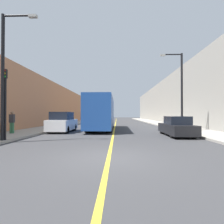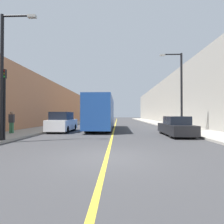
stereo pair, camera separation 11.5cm
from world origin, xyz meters
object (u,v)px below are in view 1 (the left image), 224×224
street_lamp_left (5,69)px  parked_suv_left (63,123)px  traffic_light (5,102)px  pedestrian (12,122)px  car_right_near (176,127)px  bus (102,113)px  street_lamp_right (180,87)px

street_lamp_left → parked_suv_left: bearing=78.2°
traffic_light → pedestrian: traffic_light is taller
car_right_near → street_lamp_left: 12.73m
car_right_near → street_lamp_left: size_ratio=0.62×
street_lamp_left → traffic_light: size_ratio=1.77×
street_lamp_left → traffic_light: (-0.07, 0.13, -1.96)m
traffic_light → parked_suv_left: bearing=77.4°
bus → street_lamp_left: size_ratio=1.37×
street_lamp_right → pedestrian: street_lamp_right is taller
car_right_near → street_lamp_left: (-11.54, -3.83, 3.77)m
traffic_light → bus: bearing=61.2°
bus → street_lamp_left: street_lamp_left is taller
car_right_near → pedestrian: 13.57m
street_lamp_right → bus: bearing=161.5°
street_lamp_right → traffic_light: 14.67m
street_lamp_left → pedestrian: bearing=116.9°
car_right_near → pedestrian: bearing=179.3°
parked_suv_left → pedestrian: (-3.42, -2.72, 0.20)m
bus → street_lamp_left: bearing=-118.1°
bus → pedestrian: bus is taller
car_right_near → street_lamp_right: size_ratio=0.63×
street_lamp_left → street_lamp_right: (12.89, 6.75, -0.08)m
car_right_near → traffic_light: traffic_light is taller
traffic_light → street_lamp_left: bearing=-62.1°
parked_suv_left → street_lamp_right: size_ratio=0.60×
parked_suv_left → car_right_near: bearing=-15.9°
parked_suv_left → car_right_near: (10.14, -2.89, -0.19)m
pedestrian → traffic_light: bearing=-63.2°
street_lamp_left → street_lamp_right: 14.55m
parked_suv_left → street_lamp_left: bearing=-101.8°
car_right_near → street_lamp_right: street_lamp_right is taller
street_lamp_right → traffic_light: street_lamp_right is taller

